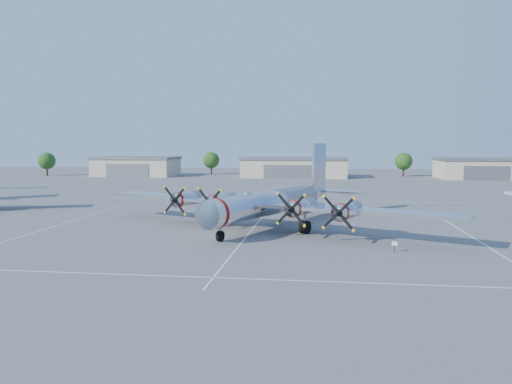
# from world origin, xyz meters

# --- Properties ---
(ground) EXTENTS (260.00, 260.00, 0.00)m
(ground) POSITION_xyz_m (0.00, 0.00, 0.00)
(ground) COLOR #5F5F62
(ground) RESTS_ON ground
(parking_lines) EXTENTS (60.00, 50.08, 0.01)m
(parking_lines) POSITION_xyz_m (0.00, -1.75, 0.01)
(parking_lines) COLOR silver
(parking_lines) RESTS_ON ground
(hangar_west) EXTENTS (22.60, 14.60, 5.40)m
(hangar_west) POSITION_xyz_m (-45.00, 81.96, 2.71)
(hangar_west) COLOR #B5A990
(hangar_west) RESTS_ON ground
(hangar_center) EXTENTS (28.60, 14.60, 5.40)m
(hangar_center) POSITION_xyz_m (0.00, 81.96, 2.71)
(hangar_center) COLOR #B5A990
(hangar_center) RESTS_ON ground
(hangar_east) EXTENTS (20.60, 14.60, 5.40)m
(hangar_east) POSITION_xyz_m (48.00, 81.96, 2.71)
(hangar_east) COLOR #B5A990
(hangar_east) RESTS_ON ground
(tree_far_west) EXTENTS (4.80, 4.80, 6.64)m
(tree_far_west) POSITION_xyz_m (-70.00, 78.00, 4.22)
(tree_far_west) COLOR #382619
(tree_far_west) RESTS_ON ground
(tree_west) EXTENTS (4.80, 4.80, 6.64)m
(tree_west) POSITION_xyz_m (-25.00, 90.00, 4.22)
(tree_west) COLOR #382619
(tree_west) RESTS_ON ground
(tree_east) EXTENTS (4.80, 4.80, 6.64)m
(tree_east) POSITION_xyz_m (30.00, 88.00, 4.22)
(tree_east) COLOR #382619
(tree_east) RESTS_ON ground
(main_bomber_b29) EXTENTS (49.50, 42.97, 9.18)m
(main_bomber_b29) POSITION_xyz_m (1.95, -0.67, 0.00)
(main_bomber_b29) COLOR silver
(main_bomber_b29) RESTS_ON ground
(info_placard) EXTENTS (0.46, 0.17, 0.91)m
(info_placard) POSITION_xyz_m (13.44, -12.18, 0.64)
(info_placard) COLOR black
(info_placard) RESTS_ON ground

